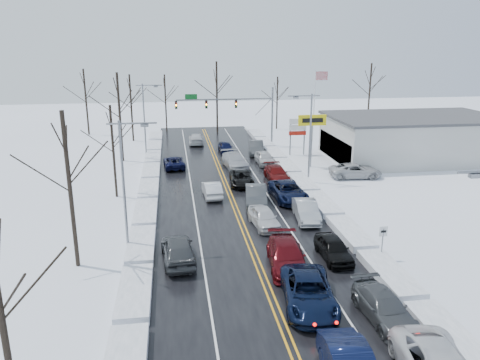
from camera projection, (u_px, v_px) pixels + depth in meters
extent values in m
plane|color=white|center=(241.00, 222.00, 37.42)|extent=(160.00, 160.00, 0.00)
cube|color=black|center=(237.00, 213.00, 39.31)|extent=(14.00, 84.00, 0.01)
cube|color=white|center=(146.00, 218.00, 38.26)|extent=(1.83, 72.00, 0.55)
cube|color=white|center=(324.00, 209.00, 40.37)|extent=(1.83, 72.00, 0.55)
cylinder|color=slate|center=(272.00, 117.00, 64.04)|extent=(0.24, 0.24, 8.00)
cylinder|color=slate|center=(225.00, 99.00, 62.42)|extent=(13.00, 0.18, 0.18)
cylinder|color=slate|center=(264.00, 107.00, 63.47)|extent=(2.33, 0.10, 2.33)
cube|color=#0C591E|center=(191.00, 97.00, 61.68)|extent=(1.60, 0.08, 0.70)
cube|color=black|center=(236.00, 104.00, 62.82)|extent=(0.32, 0.25, 1.05)
sphere|color=#3F0705|center=(236.00, 102.00, 62.58)|extent=(0.20, 0.20, 0.20)
sphere|color=orange|center=(236.00, 104.00, 62.67)|extent=(0.22, 0.22, 0.22)
sphere|color=black|center=(236.00, 106.00, 62.75)|extent=(0.20, 0.20, 0.20)
cube|color=black|center=(206.00, 104.00, 62.26)|extent=(0.32, 0.25, 1.05)
sphere|color=#3F0705|center=(206.00, 102.00, 62.02)|extent=(0.20, 0.20, 0.20)
sphere|color=orange|center=(206.00, 105.00, 62.11)|extent=(0.22, 0.22, 0.22)
sphere|color=black|center=(206.00, 107.00, 62.19)|extent=(0.20, 0.20, 0.20)
cube|color=black|center=(176.00, 105.00, 61.70)|extent=(0.32, 0.25, 1.05)
sphere|color=#3F0705|center=(176.00, 103.00, 61.47)|extent=(0.20, 0.20, 0.20)
sphere|color=orange|center=(176.00, 105.00, 61.55)|extent=(0.22, 0.22, 0.22)
sphere|color=black|center=(176.00, 107.00, 61.64)|extent=(0.20, 0.20, 0.20)
cylinder|color=slate|center=(311.00, 143.00, 53.27)|extent=(0.20, 0.20, 5.60)
cube|color=yellow|center=(312.00, 120.00, 52.53)|extent=(3.20, 0.30, 1.20)
cube|color=black|center=(313.00, 120.00, 52.37)|extent=(2.40, 0.04, 0.50)
cylinder|color=slate|center=(290.00, 140.00, 59.06)|extent=(0.16, 0.16, 4.00)
cylinder|color=slate|center=(304.00, 139.00, 59.31)|extent=(0.16, 0.16, 4.00)
cube|color=white|center=(298.00, 121.00, 58.54)|extent=(2.20, 0.22, 0.70)
cube|color=white|center=(298.00, 128.00, 58.76)|extent=(2.20, 0.22, 0.70)
cube|color=#A8180C|center=(297.00, 133.00, 58.96)|extent=(2.20, 0.22, 0.50)
cylinder|color=slate|center=(382.00, 244.00, 30.66)|extent=(0.08, 0.08, 2.20)
cube|color=white|center=(383.00, 231.00, 30.40)|extent=(0.55, 0.05, 0.70)
cube|color=black|center=(384.00, 232.00, 30.36)|extent=(0.35, 0.02, 0.15)
cylinder|color=silver|center=(314.00, 107.00, 66.56)|extent=(0.14, 0.14, 10.00)
cube|color=beige|center=(413.00, 139.00, 57.13)|extent=(20.00, 12.00, 5.00)
cube|color=#262628|center=(335.00, 148.00, 56.00)|extent=(0.10, 11.00, 2.80)
cube|color=#3F3F42|center=(415.00, 117.00, 56.38)|extent=(20.40, 12.40, 0.30)
cube|color=slate|center=(475.00, 176.00, 18.85)|extent=(0.50, 0.25, 0.18)
cylinder|color=slate|center=(310.00, 139.00, 46.82)|extent=(0.18, 0.18, 9.00)
cylinder|color=slate|center=(304.00, 96.00, 45.49)|extent=(3.20, 0.12, 0.12)
cube|color=slate|center=(296.00, 98.00, 45.42)|extent=(0.50, 0.25, 0.18)
cylinder|color=slate|center=(124.00, 188.00, 31.16)|extent=(0.18, 0.18, 9.00)
cylinder|color=slate|center=(132.00, 123.00, 30.06)|extent=(3.20, 0.12, 0.12)
cube|color=slate|center=(145.00, 125.00, 30.21)|extent=(0.50, 0.25, 0.18)
cylinder|color=slate|center=(144.00, 121.00, 57.73)|extent=(0.18, 0.18, 9.00)
cylinder|color=slate|center=(149.00, 85.00, 56.63)|extent=(3.20, 0.12, 0.12)
cube|color=slate|center=(156.00, 86.00, 56.78)|extent=(0.50, 0.25, 0.18)
cylinder|color=#2D231C|center=(4.00, 332.00, 15.63)|extent=(0.24, 0.24, 9.00)
cylinder|color=#2D231C|center=(70.00, 192.00, 28.71)|extent=(0.27, 0.27, 10.00)
cylinder|color=#2D231C|center=(113.00, 152.00, 42.34)|extent=(0.23, 0.23, 8.50)
cylinder|color=#2D231C|center=(120.00, 118.00, 55.25)|extent=(0.28, 0.28, 10.50)
cylinder|color=#2D231C|center=(131.00, 108.00, 66.83)|extent=(0.25, 0.25, 9.50)
cylinder|color=#2D231C|center=(86.00, 102.00, 71.45)|extent=(0.27, 0.27, 10.00)
cylinder|color=#2D231C|center=(166.00, 103.00, 74.21)|extent=(0.24, 0.24, 9.00)
cylinder|color=#2D231C|center=(217.00, 98.00, 73.15)|extent=(0.29, 0.29, 11.00)
cylinder|color=#2D231C|center=(277.00, 103.00, 76.31)|extent=(0.23, 0.23, 8.50)
cylinder|color=#2D231C|center=(369.00, 95.00, 78.73)|extent=(0.28, 0.28, 10.50)
imported|color=black|center=(308.00, 305.00, 25.57)|extent=(3.44, 6.14, 1.62)
imported|color=#500A10|center=(286.00, 267.00, 29.87)|extent=(2.82, 5.75, 1.61)
imported|color=silver|center=(264.00, 226.00, 36.50)|extent=(2.23, 4.56, 1.50)
imported|color=#3E4143|center=(256.00, 205.00, 41.33)|extent=(2.46, 5.30, 1.68)
imported|color=black|center=(242.00, 185.00, 47.20)|extent=(2.64, 5.08, 1.37)
imported|color=#AAACB2|center=(235.00, 168.00, 53.58)|extent=(2.96, 5.93, 1.65)
imported|color=black|center=(226.00, 153.00, 60.82)|extent=(1.80, 4.25, 1.43)
imported|color=#434548|center=(383.00, 319.00, 24.27)|extent=(2.24, 5.01, 1.42)
imported|color=black|center=(333.00, 258.00, 31.09)|extent=(1.75, 4.29, 1.46)
imported|color=#A9ACB1|center=(306.00, 220.00, 37.86)|extent=(2.11, 4.91, 1.57)
imported|color=black|center=(288.00, 200.00, 42.71)|extent=(2.92, 5.93, 1.62)
imported|color=#550B0B|center=(276.00, 180.00, 48.69)|extent=(2.10, 5.04, 1.46)
imported|color=silver|center=(264.00, 164.00, 55.02)|extent=(1.90, 4.56, 1.54)
imported|color=#3C3E41|center=(256.00, 154.00, 60.10)|extent=(2.41, 5.29, 1.68)
imported|color=white|center=(212.00, 197.00, 43.56)|extent=(1.72, 4.42, 1.43)
imported|color=black|center=(174.00, 168.00, 53.53)|extent=(2.58, 4.94, 1.33)
imported|color=silver|center=(196.00, 144.00, 66.07)|extent=(2.23, 5.12, 1.47)
imported|color=#3C3F41|center=(179.00, 262.00, 30.65)|extent=(2.41, 5.17, 1.71)
imported|color=#BABBBD|center=(355.00, 178.00, 49.66)|extent=(5.67, 2.99, 1.52)
imported|color=#393B3D|center=(364.00, 164.00, 55.03)|extent=(2.13, 4.93, 1.41)
imported|color=black|center=(329.00, 152.00, 60.96)|extent=(1.78, 4.42, 1.51)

